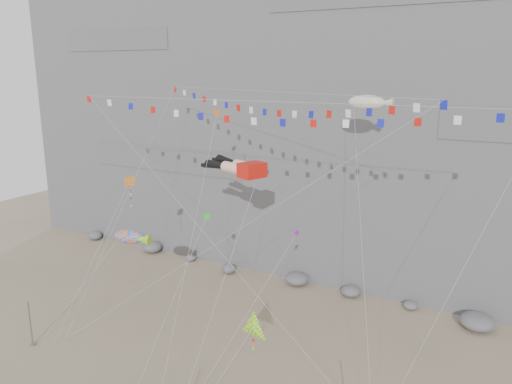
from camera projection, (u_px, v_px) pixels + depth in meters
ground at (208, 363)px, 39.32m from camera, size 120.00×120.00×0.00m
cliff at (352, 48)px, 60.55m from camera, size 80.00×28.00×50.00m
talus_boulders at (297, 279)px, 53.63m from camera, size 60.00×3.00×1.20m
anchor_pole_left at (30, 324)px, 41.44m from camera, size 0.12×0.12×3.93m
legs_kite at (237, 167)px, 41.70m from camera, size 8.02×16.87×20.29m
flag_banner_upper at (272, 92)px, 39.71m from camera, size 28.40×15.88×27.30m
flag_banner_lower at (268, 102)px, 36.00m from camera, size 35.14×5.88×23.36m
harlequin_kite at (129, 182)px, 42.35m from camera, size 4.58×7.43×15.13m
fish_windsock at (130, 237)px, 42.32m from camera, size 8.06×6.00×11.56m
delta_kite at (253, 328)px, 33.64m from camera, size 3.28×6.32×8.19m
blimp_windsock at (367, 103)px, 41.54m from camera, size 8.04×15.40×25.29m
small_kite_a at (216, 118)px, 43.28m from camera, size 4.74×14.92×23.95m
small_kite_b at (295, 237)px, 38.78m from camera, size 3.85×10.19×14.28m
small_kite_c at (206, 219)px, 40.26m from camera, size 1.15×11.16×15.12m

